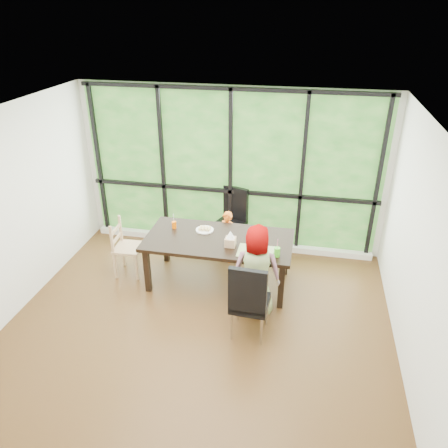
{
  "coord_description": "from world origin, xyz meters",
  "views": [
    {
      "loc": [
        1.23,
        -4.34,
        3.82
      ],
      "look_at": [
        0.15,
        0.91,
        1.05
      ],
      "focal_mm": 34.85,
      "sensor_mm": 36.0,
      "label": 1
    }
  ],
  "objects": [
    {
      "name": "orange_cup",
      "position": [
        -0.67,
        1.21,
        0.8
      ],
      "size": [
        0.07,
        0.07,
        0.11
      ],
      "primitive_type": "cylinder",
      "color": "#F46100",
      "rests_on": "dining_table"
    },
    {
      "name": "plate_far",
      "position": [
        -0.2,
        1.22,
        0.76
      ],
      "size": [
        0.27,
        0.27,
        0.02
      ],
      "primitive_type": "cylinder",
      "color": "white",
      "rests_on": "dining_table"
    },
    {
      "name": "window_mullions",
      "position": [
        0.0,
        2.19,
        1.35
      ],
      "size": [
        4.8,
        0.06,
        2.65
      ],
      "primitive_type": null,
      "color": "black",
      "rests_on": "back_wall"
    },
    {
      "name": "chair_window_leather",
      "position": [
        0.02,
        2.01,
        0.54
      ],
      "size": [
        0.59,
        0.59,
        1.08
      ],
      "primitive_type": "cube",
      "rotation": [
        0.0,
        0.0,
        -0.34
      ],
      "color": "black",
      "rests_on": "ground"
    },
    {
      "name": "straw_pink",
      "position": [
        0.93,
        0.7,
        0.92
      ],
      "size": [
        0.01,
        0.04,
        0.2
      ],
      "primitive_type": "cylinder",
      "rotation": [
        0.14,
        0.0,
        0.0
      ],
      "color": "pink",
      "rests_on": "green_cup"
    },
    {
      "name": "tissue",
      "position": [
        0.26,
        0.85,
        0.93
      ],
      "size": [
        0.12,
        0.12,
        0.11
      ],
      "primitive_type": "cone",
      "color": "white",
      "rests_on": "tissue_box"
    },
    {
      "name": "ground",
      "position": [
        0.0,
        0.0,
        0.0
      ],
      "size": [
        5.0,
        5.0,
        0.0
      ],
      "primitive_type": "plane",
      "color": "black",
      "rests_on": "ground"
    },
    {
      "name": "crepe_rolls_near",
      "position": [
        0.64,
        0.77,
        0.78
      ],
      "size": [
        0.1,
        0.12,
        0.04
      ],
      "primitive_type": null,
      "color": "tan",
      "rests_on": "plate_near"
    },
    {
      "name": "foliage_backdrop",
      "position": [
        0.0,
        2.23,
        1.35
      ],
      "size": [
        4.8,
        0.02,
        2.65
      ],
      "primitive_type": "cube",
      "color": "#1C4918",
      "rests_on": "back_wall"
    },
    {
      "name": "green_cup",
      "position": [
        0.93,
        0.7,
        0.82
      ],
      "size": [
        0.08,
        0.08,
        0.13
      ],
      "primitive_type": "cylinder",
      "color": "#4ECD29",
      "rests_on": "dining_table"
    },
    {
      "name": "crepe_rolls_far",
      "position": [
        -0.2,
        1.22,
        0.78
      ],
      "size": [
        0.2,
        0.12,
        0.04
      ],
      "primitive_type": null,
      "color": "tan",
      "rests_on": "plate_far"
    },
    {
      "name": "placemat",
      "position": [
        0.63,
        0.76,
        0.75
      ],
      "size": [
        0.49,
        0.36,
        0.01
      ],
      "primitive_type": "cube",
      "color": "tan",
      "rests_on": "dining_table"
    },
    {
      "name": "chair_interior_leather",
      "position": [
        0.67,
        -0.01,
        0.54
      ],
      "size": [
        0.48,
        0.48,
        1.08
      ],
      "primitive_type": "cube",
      "rotation": [
        0.0,
        0.0,
        3.09
      ],
      "color": "black",
      "rests_on": "ground"
    },
    {
      "name": "child_older",
      "position": [
        0.68,
        0.42,
        0.65
      ],
      "size": [
        0.66,
        0.46,
        1.31
      ],
      "primitive_type": "imported",
      "rotation": [
        0.0,
        0.0,
        3.2
      ],
      "color": "slate",
      "rests_on": "ground"
    },
    {
      "name": "child_toddler",
      "position": [
        0.05,
        1.65,
        0.44
      ],
      "size": [
        0.38,
        0.32,
        0.87
      ],
      "primitive_type": "imported",
      "rotation": [
        0.0,
        0.0,
        -0.43
      ],
      "color": "orange",
      "rests_on": "ground"
    },
    {
      "name": "back_wall",
      "position": [
        0.0,
        2.25,
        1.35
      ],
      "size": [
        5.0,
        0.0,
        5.0
      ],
      "primitive_type": "plane",
      "rotation": [
        1.57,
        0.0,
        0.0
      ],
      "color": "silver",
      "rests_on": "ground"
    },
    {
      "name": "tissue_box",
      "position": [
        0.26,
        0.85,
        0.81
      ],
      "size": [
        0.15,
        0.15,
        0.13
      ],
      "primitive_type": "cube",
      "color": "tan",
      "rests_on": "dining_table"
    },
    {
      "name": "straw_white",
      "position": [
        -0.67,
        1.21,
        0.9
      ],
      "size": [
        0.01,
        0.04,
        0.2
      ],
      "primitive_type": "cylinder",
      "rotation": [
        0.14,
        0.0,
        0.0
      ],
      "color": "white",
      "rests_on": "orange_cup"
    },
    {
      "name": "chair_end_beech",
      "position": [
        -1.35,
        0.98,
        0.45
      ],
      "size": [
        0.42,
        0.44,
        0.9
      ],
      "primitive_type": "cube",
      "rotation": [
        0.0,
        0.0,
        1.62
      ],
      "color": "#A27E5D",
      "rests_on": "ground"
    },
    {
      "name": "dining_table",
      "position": [
        0.05,
        1.01,
        0.38
      ],
      "size": [
        2.21,
        1.24,
        0.75
      ],
      "primitive_type": "cube",
      "rotation": [
        0.0,
        0.0,
        -0.09
      ],
      "color": "black",
      "rests_on": "ground"
    },
    {
      "name": "window_sill",
      "position": [
        0.0,
        2.15,
        0.05
      ],
      "size": [
        4.8,
        0.12,
        0.1
      ],
      "primitive_type": "cube",
      "color": "silver",
      "rests_on": "ground"
    },
    {
      "name": "plate_near",
      "position": [
        0.64,
        0.77,
        0.76
      ],
      "size": [
        0.26,
        0.26,
        0.02
      ],
      "primitive_type": "cylinder",
      "color": "white",
      "rests_on": "dining_table"
    }
  ]
}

